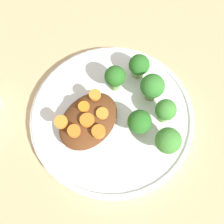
# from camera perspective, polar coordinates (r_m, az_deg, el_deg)

# --- Properties ---
(ground_plane) EXTENTS (4.00, 4.00, 0.00)m
(ground_plane) POSITION_cam_1_polar(r_m,az_deg,el_deg) (0.54, -0.00, -1.26)
(ground_plane) COLOR tan
(plate) EXTENTS (0.28, 0.28, 0.02)m
(plate) POSITION_cam_1_polar(r_m,az_deg,el_deg) (0.53, -0.00, -0.86)
(plate) COLOR white
(plate) RESTS_ON ground_plane
(stew_mound) EXTENTS (0.11, 0.08, 0.03)m
(stew_mound) POSITION_cam_1_polar(r_m,az_deg,el_deg) (0.50, -4.33, -1.56)
(stew_mound) COLOR #5B3319
(stew_mound) RESTS_ON plate
(broccoli_floret_0) EXTENTS (0.04, 0.04, 0.06)m
(broccoli_floret_0) POSITION_cam_1_polar(r_m,az_deg,el_deg) (0.51, 7.38, 4.58)
(broccoli_floret_0) COLOR #759E51
(broccoli_floret_0) RESTS_ON plate
(broccoli_floret_1) EXTENTS (0.04, 0.04, 0.05)m
(broccoli_floret_1) POSITION_cam_1_polar(r_m,az_deg,el_deg) (0.52, 0.57, 6.38)
(broccoli_floret_1) COLOR #759E51
(broccoli_floret_1) RESTS_ON plate
(broccoli_floret_2) EXTENTS (0.03, 0.03, 0.05)m
(broccoli_floret_2) POSITION_cam_1_polar(r_m,az_deg,el_deg) (0.50, 9.76, 0.26)
(broccoli_floret_2) COLOR #7FA85B
(broccoli_floret_2) RESTS_ON plate
(broccoli_floret_3) EXTENTS (0.04, 0.04, 0.05)m
(broccoli_floret_3) POSITION_cam_1_polar(r_m,az_deg,el_deg) (0.54, 4.97, 8.43)
(broccoli_floret_3) COLOR #7FA85B
(broccoli_floret_3) RESTS_ON plate
(broccoli_floret_4) EXTENTS (0.04, 0.04, 0.06)m
(broccoli_floret_4) POSITION_cam_1_polar(r_m,az_deg,el_deg) (0.48, 10.19, -5.26)
(broccoli_floret_4) COLOR #759E51
(broccoli_floret_4) RESTS_ON plate
(broccoli_floret_5) EXTENTS (0.04, 0.04, 0.05)m
(broccoli_floret_5) POSITION_cam_1_polar(r_m,az_deg,el_deg) (0.48, 5.05, -1.86)
(broccoli_floret_5) COLOR #7FA85B
(broccoli_floret_5) RESTS_ON plate
(carrot_slice_0) EXTENTS (0.02, 0.02, 0.00)m
(carrot_slice_0) POSITION_cam_1_polar(r_m,az_deg,el_deg) (0.49, -5.16, 0.99)
(carrot_slice_0) COLOR orange
(carrot_slice_0) RESTS_ON stew_mound
(carrot_slice_1) EXTENTS (0.02, 0.02, 0.00)m
(carrot_slice_1) POSITION_cam_1_polar(r_m,az_deg,el_deg) (0.49, -1.79, -0.25)
(carrot_slice_1) COLOR orange
(carrot_slice_1) RESTS_ON stew_mound
(carrot_slice_2) EXTENTS (0.02, 0.02, 0.01)m
(carrot_slice_2) POSITION_cam_1_polar(r_m,az_deg,el_deg) (0.48, -6.95, -3.46)
(carrot_slice_2) COLOR orange
(carrot_slice_2) RESTS_ON stew_mound
(carrot_slice_3) EXTENTS (0.02, 0.02, 0.01)m
(carrot_slice_3) POSITION_cam_1_polar(r_m,az_deg,el_deg) (0.48, -4.59, -1.50)
(carrot_slice_3) COLOR orange
(carrot_slice_3) RESTS_ON stew_mound
(carrot_slice_4) EXTENTS (0.02, 0.02, 0.01)m
(carrot_slice_4) POSITION_cam_1_polar(r_m,az_deg,el_deg) (0.47, -2.48, -3.60)
(carrot_slice_4) COLOR orange
(carrot_slice_4) RESTS_ON stew_mound
(carrot_slice_5) EXTENTS (0.02, 0.02, 0.01)m
(carrot_slice_5) POSITION_cam_1_polar(r_m,az_deg,el_deg) (0.49, -9.32, -1.81)
(carrot_slice_5) COLOR orange
(carrot_slice_5) RESTS_ON stew_mound
(carrot_slice_6) EXTENTS (0.02, 0.02, 0.01)m
(carrot_slice_6) POSITION_cam_1_polar(r_m,az_deg,el_deg) (0.50, -2.98, 3.33)
(carrot_slice_6) COLOR orange
(carrot_slice_6) RESTS_ON stew_mound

